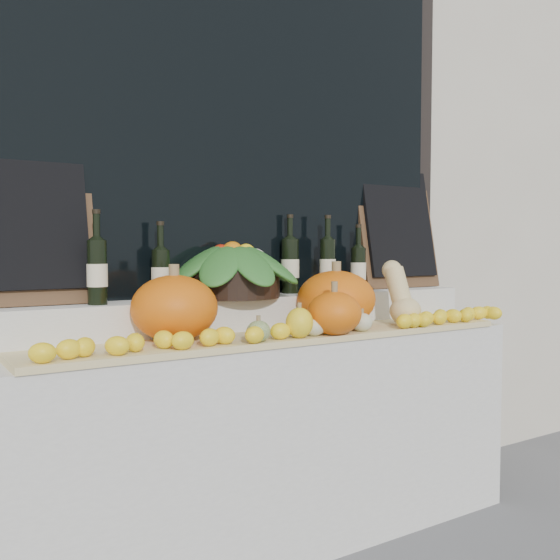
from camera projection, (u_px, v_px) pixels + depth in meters
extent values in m
cube|color=beige|center=(194.00, 49.00, 3.14)|extent=(7.00, 0.90, 4.50)
cube|color=black|center=(238.00, 102.00, 2.79)|extent=(2.40, 0.04, 2.10)
cube|color=black|center=(241.00, 101.00, 2.76)|extent=(2.20, 0.02, 2.00)
cube|color=silver|center=(270.00, 439.00, 2.64)|extent=(2.30, 0.55, 0.88)
cube|color=silver|center=(252.00, 314.00, 2.73)|extent=(2.30, 0.25, 0.16)
cube|color=tan|center=(287.00, 337.00, 2.51)|extent=(2.10, 0.32, 0.02)
ellipsoid|color=orange|center=(174.00, 308.00, 2.32)|extent=(0.39, 0.39, 0.25)
ellipsoid|color=orange|center=(336.00, 299.00, 2.71)|extent=(0.41, 0.41, 0.25)
ellipsoid|color=orange|center=(334.00, 313.00, 2.48)|extent=(0.26, 0.26, 0.17)
ellipsoid|color=#E3C785|center=(405.00, 311.00, 2.78)|extent=(0.14, 0.14, 0.13)
cylinder|color=#E3C785|center=(398.00, 286.00, 2.81)|extent=(0.09, 0.14, 0.18)
sphere|color=#E3C785|center=(392.00, 270.00, 2.84)|extent=(0.09, 0.09, 0.09)
ellipsoid|color=#2E5E1C|center=(332.00, 323.00, 2.47)|extent=(0.12, 0.12, 0.10)
cylinder|color=olive|center=(332.00, 307.00, 2.47)|extent=(0.02, 0.02, 0.02)
ellipsoid|color=#2E5E1C|center=(259.00, 331.00, 2.30)|extent=(0.09, 0.09, 0.08)
cylinder|color=olive|center=(258.00, 318.00, 2.29)|extent=(0.02, 0.02, 0.02)
ellipsoid|color=beige|center=(314.00, 326.00, 2.45)|extent=(0.10, 0.10, 0.08)
cylinder|color=olive|center=(314.00, 313.00, 2.45)|extent=(0.02, 0.02, 0.02)
ellipsoid|color=yellow|center=(299.00, 323.00, 2.39)|extent=(0.11, 0.11, 0.12)
cylinder|color=olive|center=(299.00, 305.00, 2.39)|extent=(0.02, 0.02, 0.02)
ellipsoid|color=beige|center=(362.00, 322.00, 2.58)|extent=(0.09, 0.09, 0.08)
cylinder|color=olive|center=(362.00, 310.00, 2.58)|extent=(0.02, 0.02, 0.02)
cylinder|color=black|center=(233.00, 283.00, 2.66)|extent=(0.40, 0.40, 0.12)
cylinder|color=black|center=(97.00, 273.00, 2.31)|extent=(0.07, 0.07, 0.24)
cylinder|color=black|center=(96.00, 227.00, 2.31)|extent=(0.03, 0.03, 0.10)
cylinder|color=beige|center=(97.00, 275.00, 2.32)|extent=(0.08, 0.08, 0.08)
cylinder|color=black|center=(96.00, 212.00, 2.30)|extent=(0.03, 0.03, 0.02)
cylinder|color=black|center=(161.00, 275.00, 2.50)|extent=(0.07, 0.07, 0.20)
cylinder|color=black|center=(160.00, 237.00, 2.49)|extent=(0.03, 0.03, 0.10)
cylinder|color=beige|center=(161.00, 278.00, 2.50)|extent=(0.08, 0.08, 0.08)
cylinder|color=black|center=(160.00, 223.00, 2.48)|extent=(0.03, 0.03, 0.02)
cylinder|color=black|center=(290.00, 266.00, 2.88)|extent=(0.08, 0.08, 0.25)
cylinder|color=black|center=(290.00, 228.00, 2.87)|extent=(0.03, 0.03, 0.10)
cylinder|color=beige|center=(290.00, 268.00, 2.88)|extent=(0.08, 0.08, 0.08)
cylinder|color=black|center=(290.00, 216.00, 2.86)|extent=(0.03, 0.03, 0.02)
cylinder|color=black|center=(328.00, 266.00, 2.93)|extent=(0.07, 0.07, 0.25)
cylinder|color=black|center=(328.00, 229.00, 2.92)|extent=(0.03, 0.03, 0.10)
cylinder|color=beige|center=(328.00, 268.00, 2.93)|extent=(0.08, 0.08, 0.08)
cylinder|color=black|center=(328.00, 217.00, 2.92)|extent=(0.03, 0.03, 0.02)
cylinder|color=black|center=(358.00, 269.00, 3.06)|extent=(0.07, 0.07, 0.21)
cylinder|color=black|center=(358.00, 238.00, 3.05)|extent=(0.03, 0.03, 0.10)
cylinder|color=beige|center=(358.00, 271.00, 3.06)|extent=(0.08, 0.08, 0.08)
cylinder|color=black|center=(359.00, 226.00, 3.05)|extent=(0.03, 0.03, 0.02)
cube|color=#4C331E|center=(25.00, 222.00, 2.27)|extent=(0.50, 0.14, 0.61)
cube|color=black|center=(25.00, 214.00, 2.26)|extent=(0.44, 0.13, 0.55)
cube|color=#4C331E|center=(397.00, 229.00, 3.27)|extent=(0.50, 0.14, 0.61)
cube|color=black|center=(399.00, 223.00, 3.25)|extent=(0.44, 0.13, 0.55)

